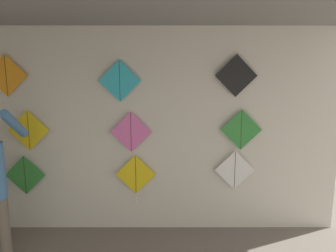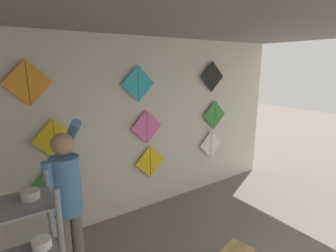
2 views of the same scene
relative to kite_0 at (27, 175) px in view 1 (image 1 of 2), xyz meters
The scene contains 10 objects.
back_panel 1.51m from the kite_0, ahead, with size 5.86×0.06×2.80m, color beige.
kite_0 is the anchor object (origin of this frame).
kite_1 1.53m from the kite_0, ahead, with size 0.55×0.04×0.69m.
kite_2 2.89m from the kite_0, ahead, with size 0.55×0.01×0.55m.
kite_3 0.64m from the kite_0, ahead, with size 0.55×0.01×0.55m.
kite_4 1.59m from the kite_0, ahead, with size 0.55×0.01×0.55m.
kite_5 3.02m from the kite_0, ahead, with size 0.55×0.01×0.55m.
kite_6 1.36m from the kite_0, behind, with size 0.55×0.01×0.55m.
kite_7 1.86m from the kite_0, ahead, with size 0.55×0.01×0.55m.
kite_8 3.16m from the kite_0, ahead, with size 0.55×0.01×0.55m.
Camera 1 is at (0.58, -0.78, 2.33)m, focal length 35.00 mm.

